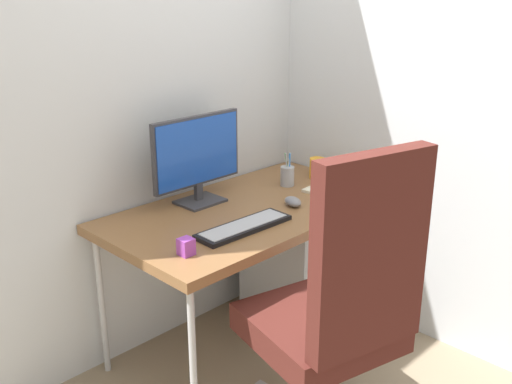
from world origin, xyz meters
TOP-DOWN VIEW (x-y plane):
  - ground_plane at (0.00, 0.00)m, footprint 8.00×8.00m
  - wall_back at (0.00, 0.40)m, footprint 2.78×0.04m
  - wall_side_right at (0.70, -0.21)m, footprint 0.04×2.18m
  - desk at (0.00, 0.00)m, footprint 1.35×0.74m
  - office_chair at (-0.27, -0.72)m, footprint 0.63×0.66m
  - filing_cabinet at (0.36, 0.04)m, footprint 0.36×0.46m
  - monitor at (-0.12, 0.22)m, footprint 0.49×0.16m
  - keyboard at (-0.20, -0.17)m, footprint 0.45×0.14m
  - mouse at (0.15, -0.13)m, footprint 0.09×0.12m
  - pen_holder at (0.35, 0.08)m, footprint 0.07×0.07m
  - notebook at (0.40, -0.14)m, footprint 0.16×0.24m
  - coffee_mug at (0.55, 0.05)m, footprint 0.12×0.08m
  - desk_clamp_accessory at (-0.53, -0.19)m, footprint 0.05×0.05m

SIDE VIEW (x-z plane):
  - ground_plane at x=0.00m, z-range 0.00..0.00m
  - filing_cabinet at x=0.36m, z-range 0.00..0.65m
  - office_chair at x=-0.27m, z-range 0.01..1.23m
  - desk at x=0.00m, z-range 0.33..1.06m
  - notebook at x=0.40m, z-range 0.73..0.74m
  - keyboard at x=-0.20m, z-range 0.73..0.75m
  - mouse at x=0.15m, z-range 0.73..0.77m
  - desk_clamp_accessory at x=-0.53m, z-range 0.73..0.80m
  - pen_holder at x=0.35m, z-range 0.70..0.87m
  - coffee_mug at x=0.55m, z-range 0.73..0.84m
  - monitor at x=-0.12m, z-range 0.75..1.16m
  - wall_back at x=0.00m, z-range 0.00..2.80m
  - wall_side_right at x=0.70m, z-range 0.00..2.80m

